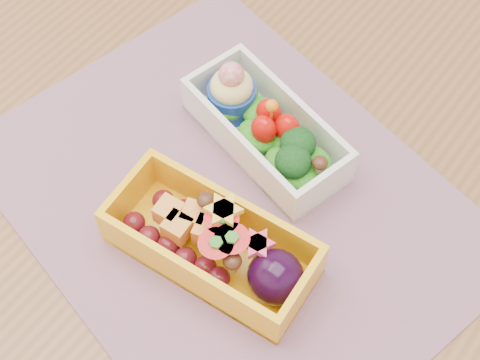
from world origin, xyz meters
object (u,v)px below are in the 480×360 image
Objects in this scene: table at (234,219)px; bento_yellow at (215,245)px; bento_white at (265,128)px; placemat at (231,200)px.

table is 6.05× the size of bento_yellow.
table is 0.13m from bento_white.
placemat is 2.43× the size of bento_white.
table is 2.57× the size of placemat.
bento_yellow reaches higher than table.
bento_white is (-0.01, 0.07, 0.03)m from placemat.
bento_yellow is at bearing -61.91° from table.
table is 0.16m from bento_yellow.
bento_yellow reaches higher than placemat.
bento_white is at bearing 84.43° from table.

